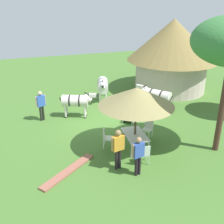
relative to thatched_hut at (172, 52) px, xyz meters
The scene contains 15 objects.
ground_plane 7.72m from the thatched_hut, 59.27° to the right, with size 36.00×36.00×0.00m, color #46712D.
thatched_hut is the anchor object (origin of this frame).
shade_umbrella 8.90m from the thatched_hut, 39.11° to the right, with size 3.26×3.26×2.91m.
patio_dining_table 9.14m from the thatched_hut, 39.11° to the right, with size 1.58×0.99×0.74m.
patio_chair_east_end 10.25m from the thatched_hut, 35.09° to the right, with size 0.47×0.48×0.90m.
patio_chair_near_lawn 7.96m from the thatched_hut, 36.93° to the right, with size 0.61×0.60×0.90m.
patio_chair_west_end 9.55m from the thatched_hut, 46.90° to the right, with size 0.58×0.57×0.90m.
guest_beside_umbrella 10.92m from the thatched_hut, 35.58° to the right, with size 0.31×0.58×1.65m.
guest_behind_table 10.77m from the thatched_hut, 40.15° to the right, with size 0.32×0.60×1.73m.
standing_watcher 9.75m from the thatched_hut, 75.15° to the right, with size 0.38×0.56×1.68m.
striped_lounge_chair 6.79m from the thatched_hut, 49.14° to the right, with size 0.95×0.91×0.64m.
zebra_nearest_camera 8.02m from the thatched_hut, 70.59° to the right, with size 1.12×2.01×1.49m.
zebra_by_umbrella 5.46m from the thatched_hut, 85.86° to the right, with size 2.28×1.14×1.50m.
zebra_toward_hut 4.78m from the thatched_hut, 40.06° to the right, with size 1.93×1.66×1.58m.
brick_patio_kerb 12.03m from the thatched_hut, 48.65° to the right, with size 2.80×0.36×0.08m, color #9C5D4B.
Camera 1 is at (13.31, -3.87, 6.55)m, focal length 44.69 mm.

